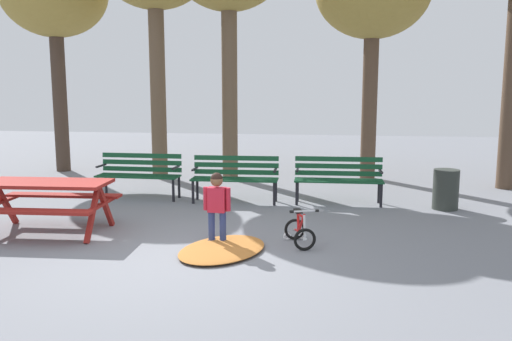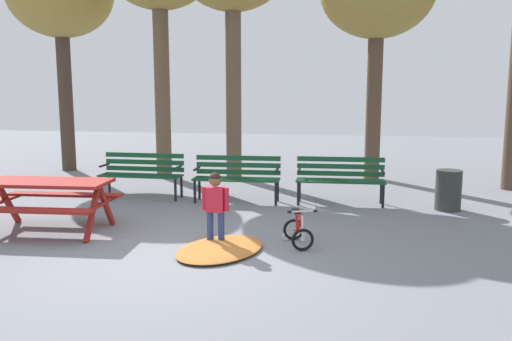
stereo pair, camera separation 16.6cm
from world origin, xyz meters
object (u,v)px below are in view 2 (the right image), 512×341
object	(u,v)px
child_standing	(215,203)
kids_bicycle	(298,231)
park_bench_left	(237,175)
picnic_table	(47,192)
park_bench_far_left	(142,171)
trash_bin	(448,190)
park_bench_right	(340,176)

from	to	relation	value
child_standing	kids_bicycle	distance (m)	1.18
child_standing	kids_bicycle	size ratio (longest dim) A/B	1.58
park_bench_left	child_standing	bearing A→B (deg)	-84.53
picnic_table	park_bench_far_left	size ratio (longest dim) A/B	1.17
kids_bicycle	picnic_table	bearing A→B (deg)	178.82
child_standing	trash_bin	size ratio (longest dim) A/B	1.41
park_bench_right	kids_bicycle	world-z (taller)	park_bench_right
park_bench_left	park_bench_right	bearing A→B (deg)	3.98
picnic_table	park_bench_left	distance (m)	3.44
park_bench_right	kids_bicycle	distance (m)	2.81
park_bench_far_left	trash_bin	world-z (taller)	park_bench_far_left
trash_bin	picnic_table	bearing A→B (deg)	-157.97
park_bench_far_left	park_bench_left	size ratio (longest dim) A/B	0.99
picnic_table	trash_bin	distance (m)	6.57
park_bench_left	kids_bicycle	size ratio (longest dim) A/B	2.58
park_bench_right	trash_bin	distance (m)	1.88
picnic_table	park_bench_right	size ratio (longest dim) A/B	1.16
picnic_table	child_standing	distance (m)	2.60
park_bench_far_left	park_bench_left	xyz separation A→B (m)	(1.90, -0.09, 0.00)
park_bench_left	child_standing	size ratio (longest dim) A/B	1.63
kids_bicycle	park_bench_far_left	bearing A→B (deg)	140.41
park_bench_far_left	kids_bicycle	bearing A→B (deg)	-39.59
child_standing	trash_bin	xyz separation A→B (m)	(3.50, 2.68, -0.23)
picnic_table	kids_bicycle	bearing A→B (deg)	-1.18
picnic_table	child_standing	world-z (taller)	child_standing
picnic_table	kids_bicycle	world-z (taller)	picnic_table
park_bench_left	trash_bin	bearing A→B (deg)	-1.06
park_bench_left	kids_bicycle	xyz separation A→B (m)	(1.37, -2.61, -0.31)
picnic_table	park_bench_right	distance (m)	4.99
picnic_table	trash_bin	world-z (taller)	picnic_table
kids_bicycle	child_standing	bearing A→B (deg)	-172.71
picnic_table	park_bench_far_left	bearing A→B (deg)	80.75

